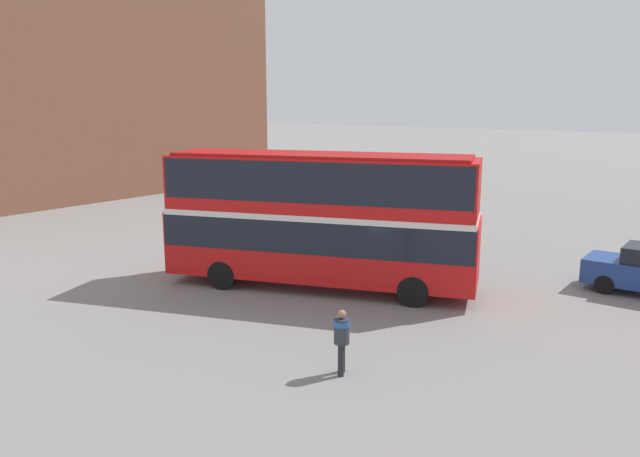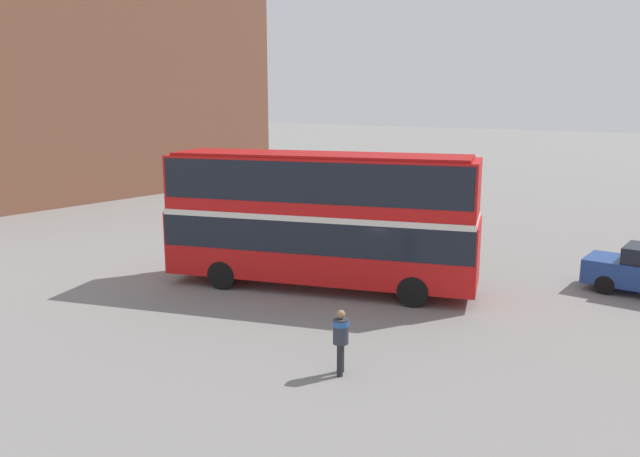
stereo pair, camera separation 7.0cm
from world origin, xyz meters
name	(u,v)px [view 2 (the right image)]	position (x,y,z in m)	size (l,w,h in m)	color
ground_plane	(369,291)	(0.00, 0.00, 0.00)	(240.00, 240.00, 0.00)	gray
building_row_left	(61,60)	(-29.54, 6.62, 9.15)	(11.25, 29.90, 18.29)	brown
double_decker_bus	(320,212)	(-1.59, -0.72, 2.68)	(10.89, 6.19, 4.69)	red
pedestrian_foreground	(341,335)	(3.11, -6.02, 0.99)	(0.54, 0.54, 1.61)	#232328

